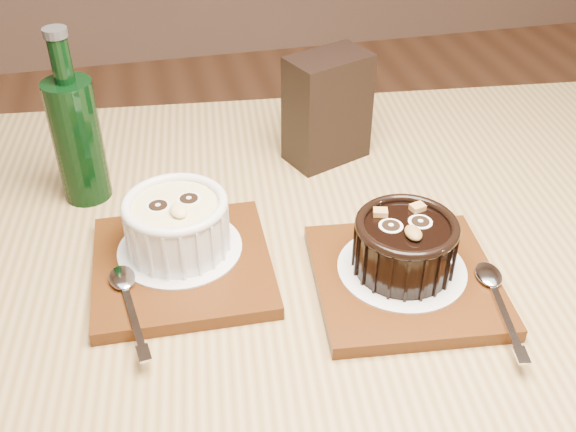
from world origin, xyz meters
name	(u,v)px	position (x,y,z in m)	size (l,w,h in m)	color
table	(304,333)	(-0.21, 0.15, 0.66)	(1.28, 0.92, 0.75)	olive
tray_left	(183,266)	(-0.34, 0.18, 0.76)	(0.18, 0.18, 0.01)	#4E270D
doily_left	(180,248)	(-0.34, 0.19, 0.77)	(0.13, 0.13, 0.00)	white
ramekin_white	(177,222)	(-0.34, 0.19, 0.80)	(0.11, 0.11, 0.06)	silver
spoon_left	(129,300)	(-0.39, 0.12, 0.77)	(0.03, 0.13, 0.01)	silver
tray_right	(405,280)	(-0.12, 0.10, 0.76)	(0.18, 0.18, 0.01)	#4E270D
doily_right	(402,268)	(-0.12, 0.11, 0.77)	(0.13, 0.13, 0.00)	white
ramekin_dark	(405,243)	(-0.12, 0.11, 0.80)	(0.10, 0.10, 0.06)	black
spoon_right	(499,299)	(-0.05, 0.05, 0.77)	(0.03, 0.13, 0.01)	silver
condiment_stand	(327,109)	(-0.13, 0.36, 0.82)	(0.10, 0.06, 0.14)	black
green_bottle	(77,136)	(-0.43, 0.34, 0.83)	(0.06, 0.06, 0.21)	black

